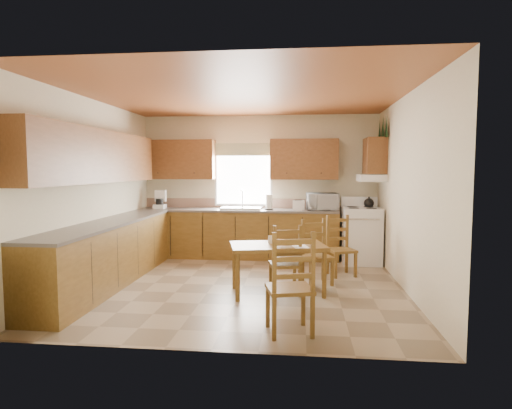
# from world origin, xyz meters

# --- Properties ---
(floor) EXTENTS (4.50, 4.50, 0.00)m
(floor) POSITION_xyz_m (0.00, 0.00, 0.00)
(floor) COLOR #857358
(floor) RESTS_ON ground
(ceiling) EXTENTS (4.50, 4.50, 0.00)m
(ceiling) POSITION_xyz_m (0.00, 0.00, 2.70)
(ceiling) COLOR #9B532A
(ceiling) RESTS_ON floor
(wall_left) EXTENTS (4.50, 4.50, 0.00)m
(wall_left) POSITION_xyz_m (-2.25, 0.00, 1.35)
(wall_left) COLOR beige
(wall_left) RESTS_ON floor
(wall_right) EXTENTS (4.50, 4.50, 0.00)m
(wall_right) POSITION_xyz_m (2.25, 0.00, 1.35)
(wall_right) COLOR beige
(wall_right) RESTS_ON floor
(wall_back) EXTENTS (4.50, 4.50, 0.00)m
(wall_back) POSITION_xyz_m (0.00, 2.25, 1.35)
(wall_back) COLOR beige
(wall_back) RESTS_ON floor
(wall_front) EXTENTS (4.50, 4.50, 0.00)m
(wall_front) POSITION_xyz_m (0.00, -2.25, 1.35)
(wall_front) COLOR beige
(wall_front) RESTS_ON floor
(lower_cab_back) EXTENTS (3.75, 0.60, 0.88)m
(lower_cab_back) POSITION_xyz_m (-0.38, 1.95, 0.44)
(lower_cab_back) COLOR brown
(lower_cab_back) RESTS_ON floor
(lower_cab_left) EXTENTS (0.60, 3.60, 0.88)m
(lower_cab_left) POSITION_xyz_m (-1.95, -0.15, 0.44)
(lower_cab_left) COLOR brown
(lower_cab_left) RESTS_ON floor
(counter_back) EXTENTS (3.75, 0.63, 0.04)m
(counter_back) POSITION_xyz_m (-0.38, 1.95, 0.90)
(counter_back) COLOR #56504C
(counter_back) RESTS_ON lower_cab_back
(counter_left) EXTENTS (0.63, 3.60, 0.04)m
(counter_left) POSITION_xyz_m (-1.95, -0.15, 0.90)
(counter_left) COLOR #56504C
(counter_left) RESTS_ON lower_cab_left
(backsplash) EXTENTS (3.75, 0.01, 0.18)m
(backsplash) POSITION_xyz_m (-0.38, 2.24, 1.01)
(backsplash) COLOR #8C6B5B
(backsplash) RESTS_ON counter_back
(upper_cab_back_left) EXTENTS (1.41, 0.33, 0.75)m
(upper_cab_back_left) POSITION_xyz_m (-1.55, 2.08, 1.85)
(upper_cab_back_left) COLOR brown
(upper_cab_back_left) RESTS_ON wall_back
(upper_cab_back_right) EXTENTS (1.25, 0.33, 0.75)m
(upper_cab_back_right) POSITION_xyz_m (0.86, 2.08, 1.85)
(upper_cab_back_right) COLOR brown
(upper_cab_back_right) RESTS_ON wall_back
(upper_cab_left) EXTENTS (0.33, 3.60, 0.75)m
(upper_cab_left) POSITION_xyz_m (-2.08, -0.15, 1.85)
(upper_cab_left) COLOR brown
(upper_cab_left) RESTS_ON wall_left
(upper_cab_stove) EXTENTS (0.33, 0.62, 0.62)m
(upper_cab_stove) POSITION_xyz_m (2.08, 1.65, 1.90)
(upper_cab_stove) COLOR brown
(upper_cab_stove) RESTS_ON wall_right
(range_hood) EXTENTS (0.44, 0.62, 0.12)m
(range_hood) POSITION_xyz_m (2.03, 1.65, 1.52)
(range_hood) COLOR silver
(range_hood) RESTS_ON wall_right
(window_frame) EXTENTS (1.13, 0.02, 1.18)m
(window_frame) POSITION_xyz_m (-0.30, 2.22, 1.55)
(window_frame) COLOR silver
(window_frame) RESTS_ON wall_back
(window_pane) EXTENTS (1.05, 0.01, 1.10)m
(window_pane) POSITION_xyz_m (-0.30, 2.21, 1.55)
(window_pane) COLOR white
(window_pane) RESTS_ON wall_back
(window_valance) EXTENTS (1.19, 0.01, 0.24)m
(window_valance) POSITION_xyz_m (-0.30, 2.19, 2.05)
(window_valance) COLOR #546A3A
(window_valance) RESTS_ON wall_back
(sink_basin) EXTENTS (0.75, 0.45, 0.04)m
(sink_basin) POSITION_xyz_m (-0.30, 1.95, 0.94)
(sink_basin) COLOR silver
(sink_basin) RESTS_ON counter_back
(pine_decal_a) EXTENTS (0.22, 0.22, 0.36)m
(pine_decal_a) POSITION_xyz_m (2.21, 1.33, 2.38)
(pine_decal_a) COLOR black
(pine_decal_a) RESTS_ON wall_right
(pine_decal_b) EXTENTS (0.22, 0.22, 0.36)m
(pine_decal_b) POSITION_xyz_m (2.21, 1.65, 2.42)
(pine_decal_b) COLOR black
(pine_decal_b) RESTS_ON wall_right
(pine_decal_c) EXTENTS (0.22, 0.22, 0.36)m
(pine_decal_c) POSITION_xyz_m (2.21, 1.97, 2.38)
(pine_decal_c) COLOR black
(pine_decal_c) RESTS_ON wall_right
(stove) EXTENTS (0.67, 0.69, 0.97)m
(stove) POSITION_xyz_m (1.88, 1.70, 0.49)
(stove) COLOR silver
(stove) RESTS_ON floor
(coffeemaker) EXTENTS (0.29, 0.31, 0.35)m
(coffeemaker) POSITION_xyz_m (-1.88, 1.93, 1.09)
(coffeemaker) COLOR silver
(coffeemaker) RESTS_ON counter_back
(paper_towel) EXTENTS (0.16, 0.16, 0.28)m
(paper_towel) POSITION_xyz_m (0.22, 1.91, 1.06)
(paper_towel) COLOR white
(paper_towel) RESTS_ON counter_back
(toaster) EXTENTS (0.22, 0.14, 0.18)m
(toaster) POSITION_xyz_m (0.77, 1.94, 1.01)
(toaster) COLOR silver
(toaster) RESTS_ON counter_back
(microwave) EXTENTS (0.56, 0.43, 0.31)m
(microwave) POSITION_xyz_m (1.20, 1.95, 1.08)
(microwave) COLOR silver
(microwave) RESTS_ON counter_back
(dining_table) EXTENTS (1.37, 0.97, 0.67)m
(dining_table) POSITION_xyz_m (0.51, -0.32, 0.33)
(dining_table) COLOR brown
(dining_table) RESTS_ON floor
(chair_near_left) EXTENTS (0.47, 0.46, 0.94)m
(chair_near_left) POSITION_xyz_m (0.61, -0.35, 0.47)
(chair_near_left) COLOR brown
(chair_near_left) RESTS_ON floor
(chair_near_right) EXTENTS (0.54, 0.52, 1.06)m
(chair_near_right) POSITION_xyz_m (0.71, -1.71, 0.53)
(chair_near_right) COLOR brown
(chair_near_right) RESTS_ON floor
(chair_far_left) EXTENTS (0.50, 0.49, 0.93)m
(chair_far_left) POSITION_xyz_m (1.06, 0.20, 0.46)
(chair_far_left) COLOR brown
(chair_far_left) RESTS_ON floor
(chair_far_right) EXTENTS (0.50, 0.49, 0.93)m
(chair_far_right) POSITION_xyz_m (1.45, 0.75, 0.47)
(chair_far_right) COLOR brown
(chair_far_right) RESTS_ON floor
(table_paper) EXTENTS (0.24, 0.29, 0.00)m
(table_paper) POSITION_xyz_m (0.81, -0.45, 0.67)
(table_paper) COLOR white
(table_paper) RESTS_ON dining_table
(table_card) EXTENTS (0.08, 0.04, 0.11)m
(table_card) POSITION_xyz_m (0.42, -0.27, 0.72)
(table_card) COLOR white
(table_card) RESTS_ON dining_table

